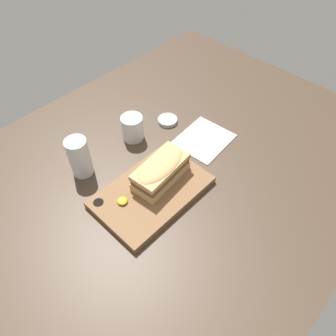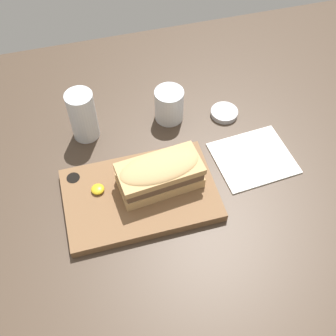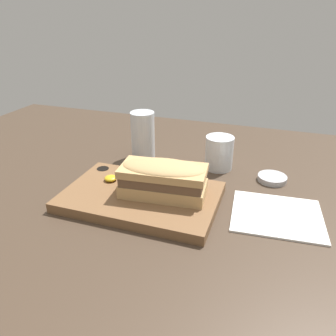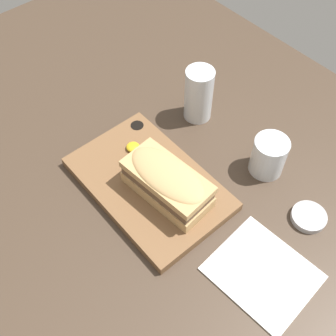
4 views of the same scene
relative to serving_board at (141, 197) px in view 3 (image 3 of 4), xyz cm
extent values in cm
cube|color=#423326|center=(3.78, 3.47, -2.06)|extent=(155.16, 106.20, 2.00)
cube|color=brown|center=(0.08, -0.05, 0.00)|extent=(31.66, 20.31, 2.12)
cylinder|color=black|center=(-12.91, 7.27, 0.58)|extent=(2.84, 2.84, 1.06)
cube|color=tan|center=(4.65, 0.89, 2.35)|extent=(17.85, 9.89, 2.59)
cube|color=brown|center=(4.65, 0.89, 4.61)|extent=(17.13, 9.49, 1.92)
cube|color=tan|center=(4.65, 0.89, 6.35)|extent=(17.85, 9.89, 1.56)
ellipsoid|color=tan|center=(4.65, 0.89, 6.99)|extent=(17.49, 9.69, 2.33)
ellipsoid|color=gold|center=(-8.31, 2.61, 1.61)|extent=(2.78, 2.78, 1.11)
cylinder|color=silver|center=(-8.18, 20.83, 5.23)|extent=(6.23, 6.23, 12.58)
cylinder|color=silver|center=(-8.18, 20.83, 1.97)|extent=(5.48, 5.48, 5.66)
cylinder|color=silver|center=(12.15, 21.04, 3.08)|extent=(6.94, 6.94, 8.29)
cylinder|color=black|center=(12.15, 21.04, 1.62)|extent=(6.25, 6.25, 4.97)
cube|color=white|center=(27.16, 3.66, -0.86)|extent=(18.15, 16.10, 0.40)
cylinder|color=#B2B2B7|center=(25.46, 18.23, -0.41)|extent=(6.65, 6.65, 1.30)
camera|label=1|loc=(-36.60, -41.43, 73.60)|focal=35.00mm
camera|label=2|loc=(-6.96, -48.19, 74.46)|focal=45.00mm
camera|label=3|loc=(24.44, -53.61, 35.29)|focal=35.00mm
camera|label=4|loc=(38.51, -27.96, 68.76)|focal=45.00mm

